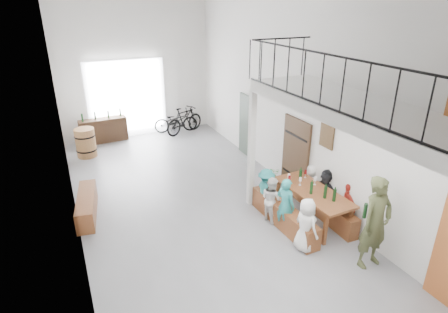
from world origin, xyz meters
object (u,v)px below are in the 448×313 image
tasting_table (313,194)px  oak_barrel (86,143)px  serving_counter (104,130)px  bench_inner (284,216)px  bicycle_near (176,121)px  side_bench (87,205)px  host_standing (375,223)px

tasting_table → oak_barrel: oak_barrel is taller
oak_barrel → serving_counter: 1.39m
bench_inner → serving_counter: bearing=110.3°
serving_counter → bicycle_near: 2.69m
side_bench → bicycle_near: size_ratio=1.07×
oak_barrel → serving_counter: (0.73, 1.18, -0.05)m
oak_barrel → bicycle_near: oak_barrel is taller
bicycle_near → side_bench: bearing=151.8°
oak_barrel → bicycle_near: size_ratio=0.57×
tasting_table → host_standing: size_ratio=1.09×
serving_counter → tasting_table: bearing=-67.9°
side_bench → host_standing: size_ratio=0.95×
bench_inner → side_bench: size_ratio=1.24×
serving_counter → host_standing: bearing=-71.8°
bench_inner → side_bench: (-4.00, 2.36, -0.00)m
tasting_table → bench_inner: 0.84m
side_bench → oak_barrel: bearing=84.2°
bench_inner → side_bench: bench_inner is taller
serving_counter → oak_barrel: bearing=-125.4°
serving_counter → side_bench: bearing=-106.4°
side_bench → oak_barrel: (0.39, 3.78, 0.22)m
side_bench → serving_counter: bearing=77.3°
bench_inner → bicycle_near: (-0.19, 7.28, 0.18)m
tasting_table → host_standing: (0.09, -1.74, 0.23)m
bench_inner → host_standing: host_standing is taller
oak_barrel → bench_inner: bearing=-59.6°
bench_inner → oak_barrel: bearing=119.3°
tasting_table → oak_barrel: size_ratio=2.14×
bench_inner → host_standing: (0.80, -1.82, 0.68)m
tasting_table → bicycle_near: 7.42m
oak_barrel → bicycle_near: 3.60m
bench_inner → serving_counter: serving_counter is taller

